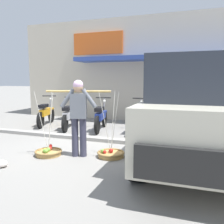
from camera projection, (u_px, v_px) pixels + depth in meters
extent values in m
plane|color=gray|center=(86.00, 147.00, 6.19)|extent=(90.00, 90.00, 0.00)
cube|color=gray|center=(97.00, 139.00, 6.83)|extent=(20.00, 0.24, 0.10)
cylinder|color=#38384C|center=(83.00, 137.00, 5.42)|extent=(0.15, 0.15, 0.86)
cylinder|color=#38384C|center=(75.00, 137.00, 5.43)|extent=(0.15, 0.15, 0.86)
cube|color=slate|center=(78.00, 106.00, 5.33)|extent=(0.38, 0.28, 0.54)
sphere|color=tan|center=(78.00, 87.00, 5.28)|extent=(0.21, 0.21, 0.21)
sphere|color=#D1A8CC|center=(78.00, 85.00, 5.27)|extent=(0.22, 0.22, 0.22)
cylinder|color=slate|center=(89.00, 98.00, 5.29)|extent=(0.35, 0.18, 0.43)
cylinder|color=slate|center=(68.00, 98.00, 5.33)|extent=(0.35, 0.18, 0.43)
cylinder|color=tan|center=(78.00, 91.00, 5.29)|extent=(1.38, 0.42, 0.04)
cylinder|color=#B2894C|center=(111.00, 155.00, 5.42)|extent=(0.57, 0.57, 0.09)
torus|color=olive|center=(111.00, 153.00, 5.42)|extent=(0.61, 0.61, 0.05)
sphere|color=red|center=(105.00, 152.00, 5.36)|extent=(0.08, 0.08, 0.08)
sphere|color=yellow|center=(110.00, 150.00, 5.52)|extent=(0.08, 0.08, 0.08)
sphere|color=red|center=(111.00, 151.00, 5.41)|extent=(0.10, 0.10, 0.10)
sphere|color=#649B3B|center=(103.00, 151.00, 5.40)|extent=(0.09, 0.09, 0.09)
cylinder|color=silver|center=(113.00, 122.00, 5.45)|extent=(0.01, 0.27, 1.36)
cylinder|color=silver|center=(105.00, 123.00, 5.30)|extent=(0.24, 0.14, 1.36)
cylinder|color=silver|center=(115.00, 124.00, 5.23)|extent=(0.24, 0.14, 1.36)
cylinder|color=#B2894C|center=(48.00, 153.00, 5.53)|extent=(0.57, 0.57, 0.09)
torus|color=olive|center=(48.00, 151.00, 5.53)|extent=(0.61, 0.61, 0.05)
sphere|color=#6DA940|center=(44.00, 151.00, 5.41)|extent=(0.09, 0.09, 0.09)
sphere|color=#76B645|center=(46.00, 151.00, 5.41)|extent=(0.09, 0.09, 0.09)
sphere|color=red|center=(50.00, 148.00, 5.60)|extent=(0.09, 0.09, 0.09)
sphere|color=#74B445|center=(48.00, 149.00, 5.52)|extent=(0.09, 0.09, 0.09)
sphere|color=gold|center=(45.00, 150.00, 5.48)|extent=(0.09, 0.09, 0.09)
sphere|color=red|center=(51.00, 146.00, 5.67)|extent=(0.08, 0.08, 0.08)
cylinder|color=silver|center=(51.00, 121.00, 5.56)|extent=(0.01, 0.27, 1.36)
cylinder|color=silver|center=(41.00, 122.00, 5.41)|extent=(0.24, 0.14, 1.36)
cylinder|color=silver|center=(50.00, 123.00, 5.34)|extent=(0.24, 0.14, 1.36)
cylinder|color=black|center=(51.00, 115.00, 9.77)|extent=(0.24, 0.58, 0.58)
cylinder|color=black|center=(40.00, 120.00, 8.54)|extent=(0.24, 0.58, 0.58)
cube|color=orange|center=(51.00, 109.00, 9.73)|extent=(0.21, 0.31, 0.06)
cube|color=orange|center=(45.00, 112.00, 9.02)|extent=(0.45, 0.92, 0.24)
cube|color=black|center=(43.00, 106.00, 8.81)|extent=(0.37, 0.60, 0.12)
cylinder|color=slate|center=(50.00, 106.00, 9.61)|extent=(0.14, 0.30, 0.76)
cylinder|color=black|center=(49.00, 96.00, 9.48)|extent=(0.53, 0.19, 0.04)
sphere|color=silver|center=(51.00, 99.00, 9.66)|extent=(0.11, 0.11, 0.11)
cylinder|color=black|center=(74.00, 118.00, 9.11)|extent=(0.24, 0.58, 0.58)
cylinder|color=black|center=(65.00, 124.00, 7.89)|extent=(0.24, 0.58, 0.58)
cube|color=silver|center=(73.00, 111.00, 9.08)|extent=(0.21, 0.31, 0.06)
cube|color=silver|center=(69.00, 115.00, 8.37)|extent=(0.44, 0.92, 0.24)
cube|color=black|center=(67.00, 108.00, 8.16)|extent=(0.37, 0.60, 0.12)
cylinder|color=slate|center=(73.00, 108.00, 8.96)|extent=(0.14, 0.30, 0.76)
cylinder|color=black|center=(72.00, 97.00, 8.83)|extent=(0.53, 0.18, 0.04)
sphere|color=silver|center=(73.00, 101.00, 9.01)|extent=(0.11, 0.11, 0.11)
cylinder|color=black|center=(104.00, 119.00, 8.87)|extent=(0.19, 0.58, 0.58)
cylinder|color=black|center=(97.00, 125.00, 7.65)|extent=(0.19, 0.58, 0.58)
cube|color=navy|center=(104.00, 112.00, 8.83)|extent=(0.19, 0.30, 0.06)
cube|color=navy|center=(101.00, 116.00, 8.13)|extent=(0.37, 0.92, 0.24)
cube|color=black|center=(99.00, 109.00, 7.92)|extent=(0.32, 0.59, 0.12)
cylinder|color=slate|center=(104.00, 108.00, 8.72)|extent=(0.12, 0.30, 0.76)
cylinder|color=black|center=(103.00, 98.00, 8.59)|extent=(0.54, 0.14, 0.04)
sphere|color=silver|center=(104.00, 101.00, 8.76)|extent=(0.11, 0.11, 0.11)
cylinder|color=black|center=(141.00, 120.00, 8.52)|extent=(0.11, 0.58, 0.58)
cylinder|color=black|center=(134.00, 127.00, 7.34)|extent=(0.11, 0.58, 0.58)
cube|color=silver|center=(141.00, 113.00, 8.48)|extent=(0.15, 0.29, 0.06)
cube|color=silver|center=(137.00, 117.00, 7.80)|extent=(0.25, 0.91, 0.24)
cube|color=black|center=(136.00, 110.00, 7.60)|extent=(0.25, 0.57, 0.12)
cylinder|color=slate|center=(141.00, 110.00, 8.37)|extent=(0.08, 0.30, 0.76)
cylinder|color=black|center=(141.00, 98.00, 8.24)|extent=(0.54, 0.07, 0.04)
sphere|color=silver|center=(141.00, 102.00, 8.41)|extent=(0.11, 0.11, 0.11)
cube|color=beige|center=(199.00, 120.00, 5.11)|extent=(1.99, 4.74, 0.96)
cube|color=#282D38|center=(201.00, 79.00, 5.13)|extent=(1.78, 3.70, 0.76)
cube|color=black|center=(201.00, 168.00, 2.87)|extent=(1.62, 0.13, 0.44)
cylinder|color=black|center=(139.00, 159.00, 4.11)|extent=(0.27, 0.76, 0.76)
cylinder|color=black|center=(162.00, 127.00, 6.84)|extent=(0.27, 0.76, 0.76)
cube|color=silver|center=(200.00, 181.00, 2.93)|extent=(0.44, 0.02, 0.12)
cube|color=beige|center=(175.00, 71.00, 11.74)|extent=(13.00, 5.00, 4.20)
cube|color=#334CA3|center=(167.00, 57.00, 8.90)|extent=(7.15, 1.00, 0.16)
cube|color=#DB5B1E|center=(98.00, 43.00, 10.21)|extent=(2.20, 0.08, 0.90)
cube|color=black|center=(222.00, 99.00, 8.88)|extent=(1.10, 0.06, 2.00)
ellipsoid|color=silver|center=(1.00, 164.00, 4.79)|extent=(0.28, 0.22, 0.14)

